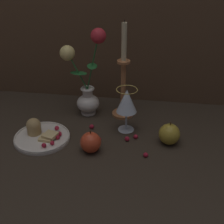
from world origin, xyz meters
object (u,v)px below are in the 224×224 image
apple_beside_vase (169,134)px  candlestick (123,84)px  wine_glass (127,102)px  apple_near_glass (91,142)px  vase (86,83)px  plate_with_pastries (40,135)px

apple_beside_vase → candlestick: bearing=136.0°
wine_glass → apple_near_glass: 0.21m
candlestick → vase: bearing=-177.4°
vase → plate_with_pastries: 0.28m
wine_glass → candlestick: candlestick is taller
candlestick → apple_beside_vase: 0.28m
vase → apple_beside_vase: 0.39m
candlestick → plate_with_pastries: bearing=-142.0°
vase → apple_near_glass: vase is taller
candlestick → apple_near_glass: candlestick is taller
apple_beside_vase → apple_near_glass: bearing=-161.8°
vase → apple_beside_vase: bearing=-27.3°
plate_with_pastries → apple_beside_vase: (0.47, 0.04, 0.02)m
vase → apple_beside_vase: vase is taller
plate_with_pastries → candlestick: bearing=38.0°
plate_with_pastries → apple_near_glass: apple_near_glass is taller
vase → apple_beside_vase: (0.34, -0.17, -0.10)m
apple_near_glass → apple_beside_vase: bearing=18.2°
vase → wine_glass: size_ratio=2.09×
candlestick → apple_near_glass: 0.30m
vase → plate_with_pastries: size_ratio=1.77×
vase → apple_beside_vase: size_ratio=4.09×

